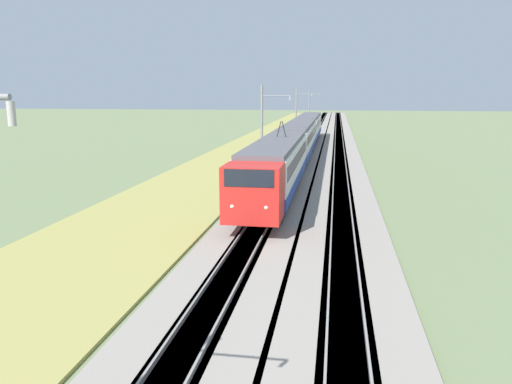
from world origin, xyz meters
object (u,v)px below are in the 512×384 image
object	(u,v)px
catenary_mast_mid	(263,128)
catenary_mast_far	(297,112)
passenger_train	(299,139)
catenary_mast_distant	(309,106)

from	to	relation	value
catenary_mast_mid	catenary_mast_far	distance (m)	37.03
passenger_train	catenary_mast_distant	size ratio (longest dim) A/B	7.69
passenger_train	catenary_mast_distant	bearing A→B (deg)	-177.83
catenary_mast_far	passenger_train	bearing A→B (deg)	-175.03
catenary_mast_far	catenary_mast_distant	world-z (taller)	catenary_mast_far
catenary_mast_far	catenary_mast_distant	xyz separation A→B (m)	(37.03, -0.00, -0.01)
catenary_mast_mid	catenary_mast_far	bearing A→B (deg)	0.00
catenary_mast_far	catenary_mast_distant	bearing A→B (deg)	-0.00
catenary_mast_mid	catenary_mast_distant	world-z (taller)	catenary_mast_distant
catenary_mast_mid	catenary_mast_distant	distance (m)	74.05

